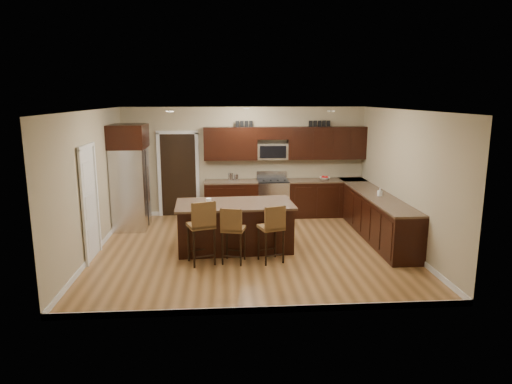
{
  "coord_description": "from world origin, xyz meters",
  "views": [
    {
      "loc": [
        -0.54,
        -8.56,
        2.94
      ],
      "look_at": [
        0.12,
        0.4,
        1.06
      ],
      "focal_mm": 32.0,
      "sensor_mm": 36.0,
      "label": 1
    }
  ],
  "objects": [
    {
      "name": "upper_cabinets",
      "position": [
        1.04,
        2.58,
        1.84
      ],
      "size": [
        4.0,
        0.33,
        0.8
      ],
      "color": "black",
      "rests_on": "wall_back"
    },
    {
      "name": "soap_bottle",
      "position": [
        2.7,
        0.48,
        1.0
      ],
      "size": [
        0.09,
        0.09,
        0.17
      ],
      "primitive_type": "imported",
      "rotation": [
        0.0,
        0.0,
        0.15
      ],
      "color": "#B2B2B2",
      "rests_on": "base_cabinets"
    },
    {
      "name": "stool_left",
      "position": [
        -0.93,
        -0.79,
        0.73
      ],
      "size": [
        0.56,
        0.56,
        1.17
      ],
      "rotation": [
        0.0,
        0.0,
        0.34
      ],
      "color": "brown",
      "rests_on": "floor"
    },
    {
      "name": "letter_decor",
      "position": [
        0.9,
        2.58,
        2.29
      ],
      "size": [
        2.2,
        0.03,
        0.15
      ],
      "primitive_type": null,
      "color": "black",
      "rests_on": "upper_cabinets"
    },
    {
      "name": "wall_left",
      "position": [
        -3.0,
        0.0,
        1.35
      ],
      "size": [
        0.0,
        5.5,
        5.5
      ],
      "primitive_type": "plane",
      "rotation": [
        1.57,
        0.0,
        1.57
      ],
      "color": "tan",
      "rests_on": "floor"
    },
    {
      "name": "fruit_bowl",
      "position": [
        1.98,
        2.45,
        0.95
      ],
      "size": [
        0.29,
        0.29,
        0.06
      ],
      "primitive_type": "imported",
      "rotation": [
        0.0,
        0.0,
        -0.13
      ],
      "color": "silver",
      "rests_on": "base_cabinets"
    },
    {
      "name": "wall_back",
      "position": [
        0.0,
        2.75,
        1.35
      ],
      "size": [
        6.0,
        0.0,
        6.0
      ],
      "primitive_type": "plane",
      "rotation": [
        1.57,
        0.0,
        0.0
      ],
      "color": "tan",
      "rests_on": "floor"
    },
    {
      "name": "floor",
      "position": [
        0.0,
        0.0,
        0.0
      ],
      "size": [
        6.0,
        6.0,
        0.0
      ],
      "primitive_type": "plane",
      "color": "#9D6E3E",
      "rests_on": "ground"
    },
    {
      "name": "canister_short",
      "position": [
        -0.23,
        2.45,
        1.0
      ],
      "size": [
        0.11,
        0.11,
        0.16
      ],
      "primitive_type": "cylinder",
      "color": "silver",
      "rests_on": "base_cabinets"
    },
    {
      "name": "range",
      "position": [
        0.68,
        2.45,
        0.47
      ],
      "size": [
        0.76,
        0.64,
        1.11
      ],
      "color": "silver",
      "rests_on": "floor"
    },
    {
      "name": "ceiling",
      "position": [
        0.0,
        0.0,
        2.7
      ],
      "size": [
        6.0,
        6.0,
        0.0
      ],
      "primitive_type": "plane",
      "rotation": [
        3.14,
        0.0,
        0.0
      ],
      "color": "silver",
      "rests_on": "wall_back"
    },
    {
      "name": "island_jar",
      "position": [
        -0.83,
        0.06,
        0.97
      ],
      "size": [
        0.1,
        0.1,
        0.1
      ],
      "primitive_type": "cylinder",
      "color": "white",
      "rests_on": "island"
    },
    {
      "name": "base_cabinets",
      "position": [
        1.9,
        1.45,
        0.46
      ],
      "size": [
        4.02,
        3.96,
        0.92
      ],
      "color": "black",
      "rests_on": "floor"
    },
    {
      "name": "stool_right",
      "position": [
        0.32,
        -0.78,
        0.66
      ],
      "size": [
        0.5,
        0.5,
        1.07
      ],
      "rotation": [
        0.0,
        0.0,
        0.32
      ],
      "color": "brown",
      "rests_on": "floor"
    },
    {
      "name": "wall_right",
      "position": [
        3.0,
        0.0,
        1.35
      ],
      "size": [
        0.0,
        5.5,
        5.5
      ],
      "primitive_type": "plane",
      "rotation": [
        1.57,
        0.0,
        -1.57
      ],
      "color": "tan",
      "rests_on": "floor"
    },
    {
      "name": "stool_mid",
      "position": [
        -0.39,
        -0.78,
        0.65
      ],
      "size": [
        0.47,
        0.47,
        1.04
      ],
      "rotation": [
        0.0,
        0.0,
        -0.25
      ],
      "color": "brown",
      "rests_on": "floor"
    },
    {
      "name": "pantry_door",
      "position": [
        -2.98,
        -0.3,
        1.02
      ],
      "size": [
        0.03,
        0.8,
        2.04
      ],
      "primitive_type": "cube",
      "color": "white",
      "rests_on": "floor"
    },
    {
      "name": "floor_mat",
      "position": [
        0.69,
        1.58,
        0.01
      ],
      "size": [
        0.9,
        0.7,
        0.01
      ],
      "primitive_type": "cube",
      "rotation": [
        0.0,
        0.0,
        -0.22
      ],
      "color": "brown",
      "rests_on": "floor"
    },
    {
      "name": "canister_tall",
      "position": [
        -0.36,
        2.45,
        1.02
      ],
      "size": [
        0.12,
        0.12,
        0.2
      ],
      "primitive_type": "cylinder",
      "color": "silver",
      "rests_on": "base_cabinets"
    },
    {
      "name": "island",
      "position": [
        -0.33,
        0.06,
        0.43
      ],
      "size": [
        2.32,
        1.29,
        0.92
      ],
      "rotation": [
        0.0,
        0.0,
        0.05
      ],
      "color": "black",
      "rests_on": "floor"
    },
    {
      "name": "refrigerator",
      "position": [
        -2.62,
        1.67,
        1.21
      ],
      "size": [
        0.79,
        0.97,
        2.35
      ],
      "color": "silver",
      "rests_on": "floor"
    },
    {
      "name": "microwave",
      "position": [
        0.68,
        2.6,
        1.62
      ],
      "size": [
        0.76,
        0.31,
        0.4
      ],
      "primitive_type": "cube",
      "color": "silver",
      "rests_on": "upper_cabinets"
    },
    {
      "name": "doorway",
      "position": [
        -1.65,
        2.73,
        1.03
      ],
      "size": [
        0.85,
        0.03,
        2.06
      ],
      "primitive_type": "cube",
      "color": "black",
      "rests_on": "floor"
    }
  ]
}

